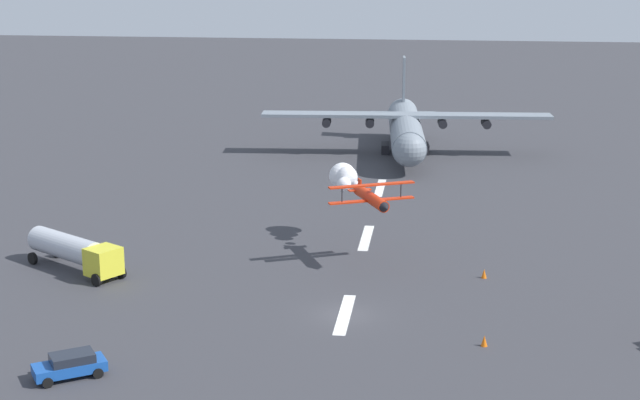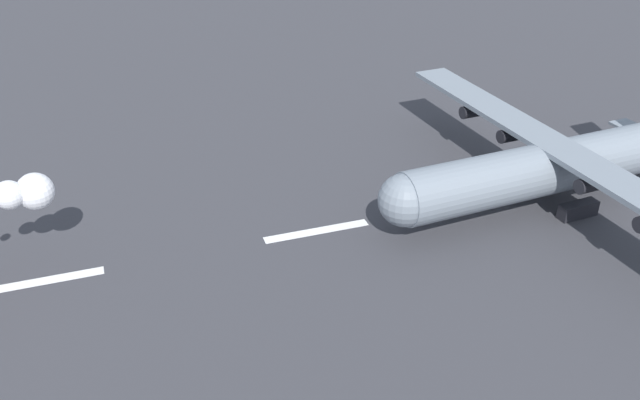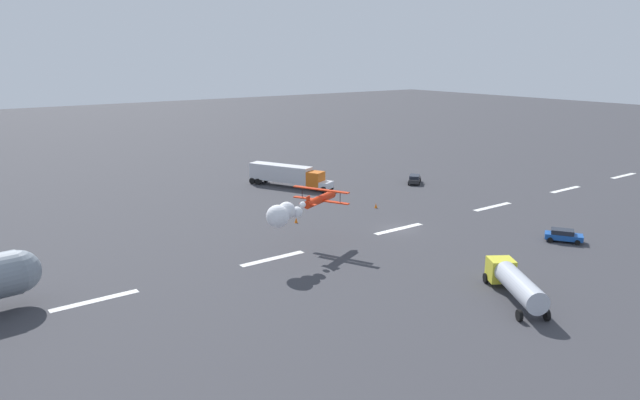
% 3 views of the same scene
% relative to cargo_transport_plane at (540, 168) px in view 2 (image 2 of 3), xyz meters
% --- Properties ---
extents(runway_stripe_4, '(8.00, 0.90, 0.01)m').
position_rel_cargo_transport_plane_xyz_m(runway_stripe_4, '(-36.53, 2.07, -3.41)').
color(runway_stripe_4, white).
rests_on(runway_stripe_4, ground).
extents(runway_stripe_5, '(8.00, 0.90, 0.01)m').
position_rel_cargo_transport_plane_xyz_m(runway_stripe_5, '(-17.29, 2.07, -3.41)').
color(runway_stripe_5, white).
rests_on(runway_stripe_5, ground).
extents(cargo_transport_plane, '(27.76, 36.68, 11.27)m').
position_rel_cargo_transport_plane_xyz_m(cargo_transport_plane, '(0.00, 0.00, 0.00)').
color(cargo_transport_plane, gray).
rests_on(cargo_transport_plane, ground).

